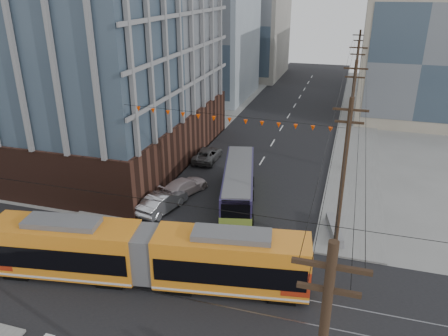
# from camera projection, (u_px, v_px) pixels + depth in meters

# --- Properties ---
(ground) EXTENTS (160.00, 160.00, 0.00)m
(ground) POSITION_uv_depth(u_px,v_px,m) (160.00, 333.00, 23.55)
(ground) COLOR slate
(office_building) EXTENTS (30.00, 25.00, 28.60)m
(office_building) POSITION_uv_depth(u_px,v_px,m) (48.00, 17.00, 44.13)
(office_building) COLOR #381E16
(office_building) RESTS_ON ground
(bg_bldg_nw_near) EXTENTS (18.00, 16.00, 18.00)m
(bg_bldg_nw_near) POSITION_uv_depth(u_px,v_px,m) (195.00, 40.00, 70.44)
(bg_bldg_nw_near) COLOR #8C99A5
(bg_bldg_nw_near) RESTS_ON ground
(bg_bldg_ne_near) EXTENTS (14.00, 14.00, 16.00)m
(bg_bldg_ne_near) POSITION_uv_depth(u_px,v_px,m) (415.00, 60.00, 58.53)
(bg_bldg_ne_near) COLOR gray
(bg_bldg_ne_near) RESTS_ON ground
(bg_bldg_nw_far) EXTENTS (16.00, 18.00, 20.00)m
(bg_bldg_nw_far) POSITION_uv_depth(u_px,v_px,m) (244.00, 24.00, 86.90)
(bg_bldg_nw_far) COLOR gray
(bg_bldg_nw_far) RESTS_ON ground
(bg_bldg_ne_far) EXTENTS (16.00, 16.00, 14.00)m
(bg_bldg_ne_far) POSITION_uv_depth(u_px,v_px,m) (415.00, 49.00, 76.03)
(bg_bldg_ne_far) COLOR #8C99A5
(bg_bldg_ne_far) RESTS_ON ground
(utility_pole_far) EXTENTS (0.30, 0.30, 11.00)m
(utility_pole_far) POSITION_uv_depth(u_px,v_px,m) (356.00, 66.00, 68.55)
(utility_pole_far) COLOR black
(utility_pole_far) RESTS_ON ground
(streetcar) EXTENTS (20.13, 5.84, 3.84)m
(streetcar) POSITION_uv_depth(u_px,v_px,m) (147.00, 255.00, 27.00)
(streetcar) COLOR orange
(streetcar) RESTS_ON ground
(city_bus) EXTENTS (4.93, 11.65, 3.23)m
(city_bus) POSITION_uv_depth(u_px,v_px,m) (238.00, 185.00, 37.06)
(city_bus) COLOR #2A234E
(city_bus) RESTS_ON ground
(parked_car_silver) EXTENTS (2.90, 5.23, 1.63)m
(parked_car_silver) POSITION_uv_depth(u_px,v_px,m) (162.00, 202.00, 35.98)
(parked_car_silver) COLOR #A5A7AE
(parked_car_silver) RESTS_ON ground
(parked_car_white) EXTENTS (3.66, 5.33, 1.43)m
(parked_car_white) POSITION_uv_depth(u_px,v_px,m) (184.00, 186.00, 39.03)
(parked_car_white) COLOR silver
(parked_car_white) RESTS_ON ground
(parked_car_grey) EXTENTS (2.35, 4.97, 1.37)m
(parked_car_grey) POSITION_uv_depth(u_px,v_px,m) (207.00, 155.00, 46.34)
(parked_car_grey) COLOR #575758
(parked_car_grey) RESTS_ON ground
(jersey_barrier) EXTENTS (1.87, 4.27, 0.83)m
(jersey_barrier) POSITION_uv_depth(u_px,v_px,m) (334.00, 230.00, 32.61)
(jersey_barrier) COLOR #606060
(jersey_barrier) RESTS_ON ground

